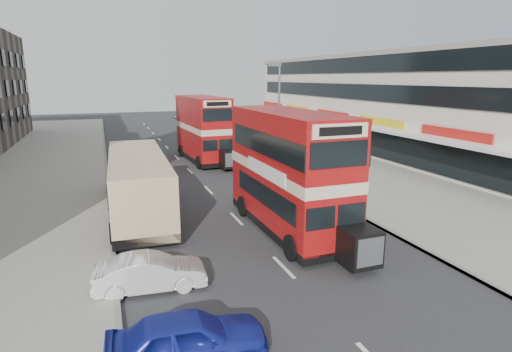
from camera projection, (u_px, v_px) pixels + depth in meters
name	position (u px, v px, depth m)	size (l,w,h in m)	color
ground	(307.00, 292.00, 14.18)	(160.00, 160.00, 0.00)	#28282B
road_surface	(190.00, 171.00, 32.45)	(12.00, 90.00, 0.01)	#28282B
pavement_right	(326.00, 160.00, 36.46)	(12.00, 90.00, 0.15)	gray
pavement_left	(15.00, 183.00, 28.42)	(12.00, 90.00, 0.15)	gray
kerb_left	(107.00, 176.00, 30.40)	(0.20, 90.00, 0.16)	gray
kerb_right	(263.00, 165.00, 34.48)	(0.20, 90.00, 0.16)	gray
commercial_row	(391.00, 103.00, 39.88)	(9.90, 46.20, 9.30)	beige
street_lamp	(278.00, 108.00, 31.71)	(1.00, 0.20, 8.12)	slate
bus_main	(289.00, 172.00, 19.25)	(2.80, 9.86, 5.42)	black
bus_second	(203.00, 129.00, 35.82)	(3.14, 9.71, 5.32)	black
coach	(138.00, 182.00, 22.07)	(3.19, 11.12, 2.92)	black
car_left_near	(188.00, 338.00, 10.51)	(1.63, 4.05, 1.38)	#1C279C
car_left_front	(150.00, 273.00, 14.21)	(1.30, 3.74, 1.23)	silver
car_right_a	(265.00, 164.00, 32.33)	(1.64, 4.04, 1.17)	#A82A10
car_right_b	(242.00, 158.00, 34.24)	(2.08, 4.52, 1.25)	#BF3713
car_right_c	(218.00, 143.00, 42.69)	(1.40, 3.48, 1.18)	#598EB2
pedestrian_near	(331.00, 169.00, 27.84)	(0.73, 0.49, 1.97)	gray
pedestrian_far	(242.00, 136.00, 45.19)	(0.90, 0.38, 1.54)	gray
cyclist	(253.00, 165.00, 31.14)	(0.89, 1.95, 2.24)	gray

